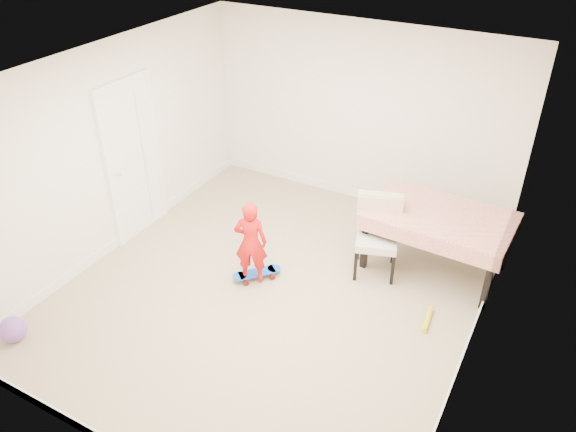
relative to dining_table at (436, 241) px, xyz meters
The scene contains 16 objects.
ground 2.06m from the dining_table, 138.80° to the right, with size 5.00×5.00×0.00m, color tan.
ceiling 2.98m from the dining_table, 138.80° to the right, with size 4.50×5.00×0.04m, color white.
wall_back 2.11m from the dining_table, 143.02° to the left, with size 4.50×0.04×2.60m, color white.
wall_front 4.21m from the dining_table, 111.77° to the right, with size 4.50×0.04×2.60m, color white.
wall_left 4.08m from the dining_table, 160.44° to the right, with size 0.04×5.00×2.60m, color white.
wall_right 1.76m from the dining_table, 62.06° to the right, with size 0.04×5.00×2.60m, color white.
door 3.94m from the dining_table, 164.58° to the right, with size 0.10×0.94×2.11m, color white.
baseboard_back 1.94m from the dining_table, 142.78° to the left, with size 4.50×0.02×0.12m, color white.
baseboard_left 4.01m from the dining_table, 160.49° to the right, with size 0.02×5.00×0.12m, color white.
baseboard_right 1.55m from the dining_table, 61.72° to the right, with size 0.02×5.00×0.12m, color white.
dining_table is the anchor object (origin of this frame).
dining_chair 0.74m from the dining_table, 145.60° to the right, with size 0.54×0.62×0.98m, color silver, non-canonical shape.
skateboard 2.20m from the dining_table, 145.72° to the right, with size 0.61×0.22×0.09m, color blue, non-canonical shape.
child 2.24m from the dining_table, 144.60° to the right, with size 0.38×0.25×1.05m, color red.
balloon 4.84m from the dining_table, 136.40° to the right, with size 0.28×0.28×0.28m, color purple.
foam_toy 1.07m from the dining_table, 76.33° to the right, with size 0.06×0.06×0.40m, color yellow.
Camera 1 is at (2.62, -4.42, 4.26)m, focal length 35.00 mm.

